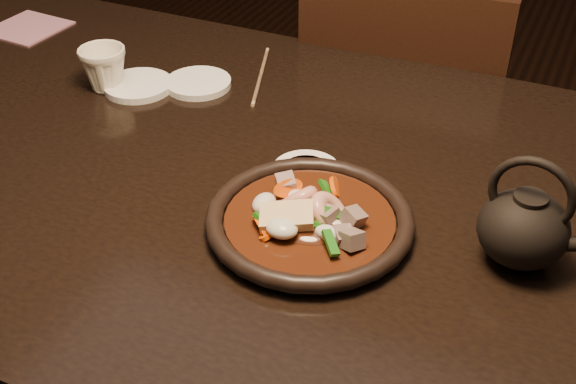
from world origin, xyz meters
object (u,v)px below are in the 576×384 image
at_px(table, 202,197).
at_px(plate, 310,221).
at_px(chair, 402,144).
at_px(tea_cup, 104,67).
at_px(teapot, 525,226).

relative_size(table, plate, 5.91).
xyz_separation_m(chair, tea_cup, (-0.42, -0.46, 0.31)).
relative_size(chair, teapot, 6.01).
relative_size(table, tea_cup, 19.88).
distance_m(chair, plate, 0.73).
relative_size(plate, teapot, 1.84).
xyz_separation_m(table, teapot, (0.48, -0.04, 0.13)).
xyz_separation_m(chair, teapot, (0.31, -0.62, 0.32)).
xyz_separation_m(chair, plate, (0.06, -0.67, 0.28)).
bearing_deg(tea_cup, plate, -23.94).
height_order(tea_cup, teapot, teapot).
xyz_separation_m(tea_cup, teapot, (0.73, -0.16, 0.02)).
bearing_deg(teapot, table, -179.11).
relative_size(tea_cup, teapot, 0.55).
distance_m(table, tea_cup, 0.30).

